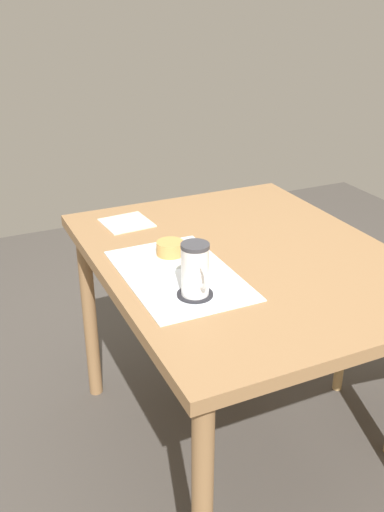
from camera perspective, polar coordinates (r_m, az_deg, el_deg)
The scene contains 8 objects.
ground_plane at distance 2.11m, azimuth 4.50°, elevation -18.36°, with size 4.40×4.40×0.02m, color #47423D.
dining_table at distance 1.72m, azimuth 5.24°, elevation -2.28°, with size 1.07×0.85×0.73m.
placemat at distance 1.55m, azimuth -1.34°, elevation -1.86°, with size 0.45×0.29×0.00m, color white.
pastry_plate at distance 1.64m, azimuth -2.18°, elevation -0.01°, with size 0.15×0.15×0.01m, color silver.
pastry at distance 1.63m, azimuth -2.20°, elevation 0.80°, with size 0.08×0.08×0.04m, color tan.
coffee_coaster at distance 1.45m, azimuth 0.30°, elevation -3.85°, with size 0.09×0.09×0.01m, color #232328.
coffee_mug at distance 1.41m, azimuth 0.35°, elevation -1.36°, with size 0.10×0.07×0.14m.
paper_napkin at distance 1.91m, azimuth -6.55°, elevation 3.32°, with size 0.15×0.15×0.00m, color silver.
Camera 1 is at (1.31, -0.78, 1.45)m, focal length 40.00 mm.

